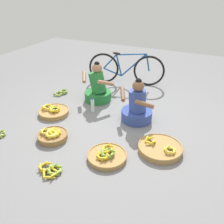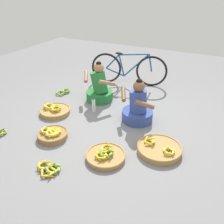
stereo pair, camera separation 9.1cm
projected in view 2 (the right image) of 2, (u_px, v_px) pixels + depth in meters
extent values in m
plane|color=slate|center=(117.00, 125.00, 3.95)|extent=(10.00, 10.00, 0.00)
cylinder|color=#334793|center=(137.00, 115.00, 4.05)|extent=(0.52, 0.52, 0.18)
cylinder|color=#334793|center=(138.00, 101.00, 3.92)|extent=(0.40, 0.38, 0.38)
sphere|color=brown|center=(139.00, 86.00, 3.79)|extent=(0.19, 0.19, 0.19)
sphere|color=black|center=(139.00, 82.00, 3.75)|extent=(0.10, 0.10, 0.10)
cylinder|color=brown|center=(123.00, 94.00, 3.98)|extent=(0.20, 0.31, 0.16)
cylinder|color=brown|center=(145.00, 105.00, 3.66)|extent=(0.31, 0.18, 0.16)
cylinder|color=#237233|center=(100.00, 96.00, 4.74)|extent=(0.52, 0.52, 0.18)
cylinder|color=#237233|center=(99.00, 82.00, 4.60)|extent=(0.42, 0.35, 0.45)
sphere|color=#9E704C|center=(99.00, 68.00, 4.46)|extent=(0.19, 0.19, 0.19)
sphere|color=black|center=(99.00, 64.00, 4.42)|extent=(0.10, 0.10, 0.10)
cylinder|color=#9E704C|center=(86.00, 77.00, 4.63)|extent=(0.21, 0.30, 0.16)
cylinder|color=#9E704C|center=(107.00, 83.00, 4.35)|extent=(0.27, 0.27, 0.16)
torus|color=black|center=(106.00, 68.00, 5.42)|extent=(0.67, 0.21, 0.68)
torus|color=black|center=(152.00, 71.00, 5.23)|extent=(0.67, 0.21, 0.68)
cylinder|color=#1E4C8C|center=(136.00, 65.00, 5.24)|extent=(0.54, 0.17, 0.55)
cylinder|color=#1E4C8C|center=(122.00, 66.00, 5.31)|extent=(0.15, 0.07, 0.49)
cylinder|color=#1E4C8C|center=(134.00, 54.00, 5.13)|extent=(0.64, 0.19, 0.08)
cylinder|color=#1E4C8C|center=(115.00, 72.00, 5.42)|extent=(0.42, 0.13, 0.18)
cylinder|color=#1E4C8C|center=(113.00, 62.00, 5.31)|extent=(0.31, 0.11, 0.35)
cylinder|color=#1E4C8C|center=(150.00, 63.00, 5.14)|extent=(0.12, 0.06, 0.38)
ellipsoid|color=black|center=(119.00, 53.00, 5.19)|extent=(0.18, 0.08, 0.05)
cylinder|color=#A87F47|center=(106.00, 156.00, 3.22)|extent=(0.52, 0.52, 0.06)
torus|color=#A87F47|center=(106.00, 155.00, 3.20)|extent=(0.54, 0.54, 0.02)
ellipsoid|color=olive|center=(111.00, 154.00, 3.16)|extent=(0.06, 0.16, 0.09)
ellipsoid|color=olive|center=(110.00, 151.00, 3.22)|extent=(0.16, 0.09, 0.09)
ellipsoid|color=olive|center=(104.00, 150.00, 3.24)|extent=(0.12, 0.16, 0.07)
ellipsoid|color=olive|center=(101.00, 153.00, 3.18)|extent=(0.11, 0.16, 0.08)
ellipsoid|color=olive|center=(105.00, 156.00, 3.12)|extent=(0.16, 0.09, 0.08)
sphere|color=#382D19|center=(106.00, 153.00, 3.19)|extent=(0.04, 0.04, 0.04)
ellipsoid|color=gold|center=(111.00, 149.00, 3.27)|extent=(0.05, 0.13, 0.07)
ellipsoid|color=gold|center=(109.00, 146.00, 3.32)|extent=(0.13, 0.05, 0.08)
ellipsoid|color=gold|center=(105.00, 146.00, 3.33)|extent=(0.11, 0.12, 0.07)
ellipsoid|color=gold|center=(103.00, 149.00, 3.28)|extent=(0.10, 0.12, 0.05)
ellipsoid|color=gold|center=(106.00, 151.00, 3.23)|extent=(0.13, 0.08, 0.07)
sphere|color=#382D19|center=(107.00, 148.00, 3.28)|extent=(0.03, 0.03, 0.03)
ellipsoid|color=gold|center=(106.00, 157.00, 3.12)|extent=(0.04, 0.14, 0.07)
ellipsoid|color=gold|center=(106.00, 154.00, 3.16)|extent=(0.12, 0.12, 0.08)
ellipsoid|color=gold|center=(103.00, 153.00, 3.20)|extent=(0.14, 0.06, 0.08)
ellipsoid|color=gold|center=(99.00, 153.00, 3.19)|extent=(0.10, 0.14, 0.06)
ellipsoid|color=gold|center=(97.00, 155.00, 3.15)|extent=(0.09, 0.14, 0.08)
ellipsoid|color=gold|center=(98.00, 158.00, 3.11)|extent=(0.14, 0.07, 0.07)
ellipsoid|color=gold|center=(103.00, 158.00, 3.10)|extent=(0.12, 0.12, 0.08)
sphere|color=#382D19|center=(101.00, 156.00, 3.15)|extent=(0.03, 0.03, 0.03)
cylinder|color=olive|center=(53.00, 135.00, 3.63)|extent=(0.44, 0.44, 0.08)
torus|color=olive|center=(53.00, 133.00, 3.61)|extent=(0.46, 0.46, 0.02)
ellipsoid|color=yellow|center=(59.00, 133.00, 3.57)|extent=(0.05, 0.15, 0.07)
ellipsoid|color=yellow|center=(59.00, 131.00, 3.61)|extent=(0.13, 0.12, 0.08)
ellipsoid|color=yellow|center=(56.00, 130.00, 3.64)|extent=(0.14, 0.08, 0.06)
ellipsoid|color=yellow|center=(52.00, 131.00, 3.61)|extent=(0.05, 0.14, 0.08)
ellipsoid|color=yellow|center=(51.00, 134.00, 3.56)|extent=(0.13, 0.11, 0.06)
ellipsoid|color=yellow|center=(55.00, 135.00, 3.53)|extent=(0.13, 0.11, 0.07)
sphere|color=#382D19|center=(55.00, 132.00, 3.59)|extent=(0.03, 0.03, 0.03)
ellipsoid|color=yellow|center=(58.00, 132.00, 3.61)|extent=(0.05, 0.15, 0.06)
ellipsoid|color=yellow|center=(58.00, 130.00, 3.65)|extent=(0.14, 0.10, 0.06)
ellipsoid|color=yellow|center=(56.00, 129.00, 3.68)|extent=(0.15, 0.06, 0.05)
ellipsoid|color=yellow|center=(52.00, 129.00, 3.66)|extent=(0.06, 0.14, 0.08)
ellipsoid|color=yellow|center=(51.00, 130.00, 3.64)|extent=(0.06, 0.15, 0.06)
ellipsoid|color=yellow|center=(51.00, 133.00, 3.58)|extent=(0.15, 0.06, 0.07)
ellipsoid|color=yellow|center=(55.00, 133.00, 3.57)|extent=(0.12, 0.12, 0.06)
sphere|color=#382D19|center=(54.00, 131.00, 3.62)|extent=(0.03, 0.03, 0.03)
ellipsoid|color=yellow|center=(49.00, 132.00, 3.61)|extent=(0.04, 0.13, 0.06)
ellipsoid|color=yellow|center=(50.00, 130.00, 3.65)|extent=(0.12, 0.11, 0.07)
ellipsoid|color=yellow|center=(47.00, 129.00, 3.68)|extent=(0.13, 0.09, 0.05)
ellipsoid|color=yellow|center=(43.00, 129.00, 3.65)|extent=(0.04, 0.13, 0.07)
ellipsoid|color=yellow|center=(42.00, 132.00, 3.60)|extent=(0.13, 0.09, 0.08)
ellipsoid|color=yellow|center=(45.00, 133.00, 3.58)|extent=(0.13, 0.09, 0.07)
sphere|color=#382D19|center=(46.00, 131.00, 3.63)|extent=(0.03, 0.03, 0.03)
ellipsoid|color=yellow|center=(56.00, 134.00, 3.55)|extent=(0.07, 0.16, 0.07)
ellipsoid|color=yellow|center=(56.00, 132.00, 3.60)|extent=(0.15, 0.11, 0.07)
ellipsoid|color=yellow|center=(53.00, 131.00, 3.62)|extent=(0.16, 0.10, 0.07)
ellipsoid|color=yellow|center=(50.00, 131.00, 3.61)|extent=(0.11, 0.15, 0.08)
ellipsoid|color=yellow|center=(47.00, 132.00, 3.58)|extent=(0.07, 0.16, 0.09)
ellipsoid|color=yellow|center=(47.00, 135.00, 3.53)|extent=(0.16, 0.09, 0.08)
ellipsoid|color=yellow|center=(52.00, 136.00, 3.51)|extent=(0.14, 0.13, 0.06)
sphere|color=#382D19|center=(51.00, 133.00, 3.57)|extent=(0.04, 0.04, 0.04)
cylinder|color=#A87F47|center=(159.00, 149.00, 3.34)|extent=(0.61, 0.61, 0.07)
torus|color=#A87F47|center=(159.00, 147.00, 3.32)|extent=(0.62, 0.62, 0.02)
ellipsoid|color=yellow|center=(173.00, 152.00, 3.18)|extent=(0.04, 0.13, 0.06)
ellipsoid|color=yellow|center=(172.00, 150.00, 3.23)|extent=(0.13, 0.09, 0.05)
ellipsoid|color=yellow|center=(169.00, 149.00, 3.25)|extent=(0.13, 0.05, 0.05)
ellipsoid|color=yellow|center=(166.00, 149.00, 3.24)|extent=(0.09, 0.13, 0.07)
ellipsoid|color=yellow|center=(165.00, 152.00, 3.20)|extent=(0.10, 0.12, 0.05)
ellipsoid|color=yellow|center=(167.00, 153.00, 3.16)|extent=(0.13, 0.05, 0.08)
ellipsoid|color=yellow|center=(170.00, 154.00, 3.15)|extent=(0.13, 0.09, 0.07)
sphere|color=#382D19|center=(169.00, 151.00, 3.20)|extent=(0.03, 0.03, 0.03)
ellipsoid|color=yellow|center=(153.00, 142.00, 3.36)|extent=(0.04, 0.13, 0.08)
ellipsoid|color=yellow|center=(150.00, 139.00, 3.44)|extent=(0.14, 0.07, 0.08)
ellipsoid|color=yellow|center=(146.00, 140.00, 3.41)|extent=(0.04, 0.13, 0.08)
ellipsoid|color=yellow|center=(149.00, 144.00, 3.34)|extent=(0.14, 0.05, 0.07)
sphere|color=#382D19|center=(150.00, 141.00, 3.39)|extent=(0.03, 0.03, 0.03)
cylinder|color=#A87F47|center=(55.00, 111.00, 4.29)|extent=(0.52, 0.52, 0.07)
torus|color=#A87F47|center=(55.00, 110.00, 4.27)|extent=(0.54, 0.54, 0.02)
ellipsoid|color=gold|center=(58.00, 110.00, 4.20)|extent=(0.06, 0.15, 0.09)
ellipsoid|color=gold|center=(59.00, 108.00, 4.26)|extent=(0.13, 0.12, 0.09)
ellipsoid|color=gold|center=(56.00, 107.00, 4.30)|extent=(0.14, 0.12, 0.07)
ellipsoid|color=gold|center=(53.00, 108.00, 4.26)|extent=(0.04, 0.15, 0.06)
ellipsoid|color=gold|center=(52.00, 109.00, 4.21)|extent=(0.13, 0.12, 0.09)
ellipsoid|color=gold|center=(56.00, 111.00, 4.18)|extent=(0.14, 0.12, 0.08)
sphere|color=#382D19|center=(56.00, 109.00, 4.24)|extent=(0.03, 0.03, 0.03)
ellipsoid|color=olive|center=(59.00, 109.00, 4.26)|extent=(0.04, 0.13, 0.06)
ellipsoid|color=olive|center=(59.00, 107.00, 4.31)|extent=(0.14, 0.08, 0.07)
ellipsoid|color=olive|center=(56.00, 106.00, 4.32)|extent=(0.12, 0.12, 0.08)
ellipsoid|color=olive|center=(53.00, 109.00, 4.26)|extent=(0.12, 0.11, 0.06)
ellipsoid|color=olive|center=(55.00, 110.00, 4.23)|extent=(0.13, 0.08, 0.06)
sphere|color=#382D19|center=(56.00, 108.00, 4.28)|extent=(0.03, 0.03, 0.03)
ellipsoid|color=yellow|center=(52.00, 107.00, 4.30)|extent=(0.06, 0.16, 0.06)
ellipsoid|color=yellow|center=(52.00, 106.00, 4.35)|extent=(0.15, 0.12, 0.08)
ellipsoid|color=yellow|center=(49.00, 105.00, 4.38)|extent=(0.15, 0.12, 0.08)
ellipsoid|color=yellow|center=(46.00, 106.00, 4.35)|extent=(0.05, 0.15, 0.07)
ellipsoid|color=yellow|center=(45.00, 107.00, 4.28)|extent=(0.15, 0.10, 0.09)
ellipsoid|color=yellow|center=(48.00, 108.00, 4.26)|extent=(0.15, 0.10, 0.09)
sphere|color=#382D19|center=(49.00, 106.00, 4.32)|extent=(0.04, 0.04, 0.04)
ellipsoid|color=gold|center=(58.00, 109.00, 4.24)|extent=(0.03, 0.14, 0.06)
ellipsoid|color=gold|center=(58.00, 107.00, 4.29)|extent=(0.14, 0.08, 0.08)
ellipsoid|color=gold|center=(56.00, 107.00, 4.31)|extent=(0.14, 0.07, 0.08)
ellipsoid|color=gold|center=(52.00, 108.00, 4.29)|extent=(0.03, 0.14, 0.06)
ellipsoid|color=gold|center=(51.00, 109.00, 4.24)|extent=(0.13, 0.11, 0.06)
ellipsoid|color=gold|center=(54.00, 110.00, 4.21)|extent=(0.14, 0.08, 0.06)
sphere|color=#382D19|center=(55.00, 109.00, 4.26)|extent=(0.03, 0.03, 0.03)
ellipsoid|color=#8CAD38|center=(58.00, 170.00, 2.99)|extent=(0.06, 0.16, 0.08)
ellipsoid|color=#8CAD38|center=(59.00, 168.00, 3.03)|extent=(0.14, 0.13, 0.06)
ellipsoid|color=#8CAD38|center=(56.00, 165.00, 3.06)|extent=(0.16, 0.04, 0.08)
ellipsoid|color=#8CAD38|center=(51.00, 166.00, 3.06)|extent=(0.11, 0.15, 0.08)
ellipsoid|color=#8CAD38|center=(48.00, 168.00, 3.01)|extent=(0.08, 0.16, 0.09)
ellipsoid|color=#8CAD38|center=(48.00, 171.00, 2.96)|extent=(0.16, 0.08, 0.09)
ellipsoid|color=#8CAD38|center=(52.00, 173.00, 2.94)|extent=(0.16, 0.10, 0.08)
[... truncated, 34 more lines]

